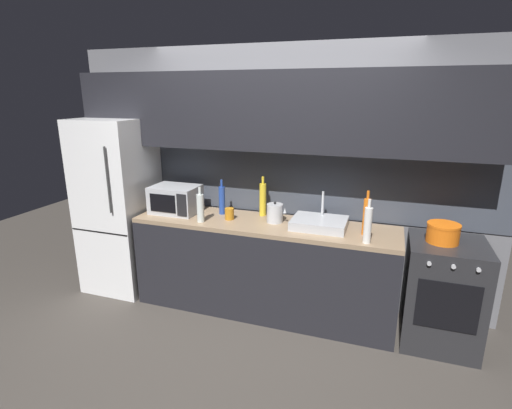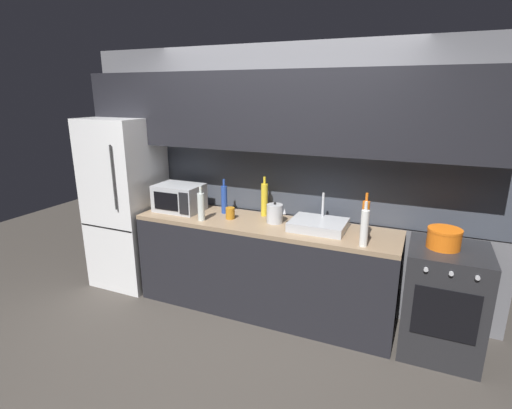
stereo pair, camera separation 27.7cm
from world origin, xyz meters
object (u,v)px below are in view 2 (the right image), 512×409
refrigerator (127,203)px  microwave (179,198)px  wine_bottle_orange (365,219)px  mug_amber (230,213)px  oven_range (443,301)px  wine_bottle_white (364,228)px  kettle (275,213)px  cooking_pot (444,238)px  wine_bottle_blue (224,199)px  wine_bottle_clear (201,206)px  wine_bottle_yellow (264,199)px

refrigerator → microwave: (0.68, 0.02, 0.13)m
wine_bottle_orange → mug_amber: (-1.25, 0.01, -0.11)m
refrigerator → oven_range: refrigerator is taller
wine_bottle_white → kettle: bearing=162.9°
refrigerator → wine_bottle_white: refrigerator is taller
mug_amber → wine_bottle_white: bearing=-8.8°
oven_range → mug_amber: mug_amber is taller
refrigerator → cooking_pot: refrigerator is taller
wine_bottle_white → cooking_pot: bearing=20.4°
microwave → wine_bottle_blue: bearing=12.5°
wine_bottle_blue → wine_bottle_orange: wine_bottle_orange is taller
wine_bottle_orange → wine_bottle_clear: (-1.48, -0.15, -0.02)m
oven_range → wine_bottle_white: wine_bottle_white is taller
wine_bottle_blue → wine_bottle_yellow: 0.41m
microwave → kettle: bearing=1.6°
wine_bottle_yellow → mug_amber: size_ratio=3.56×
refrigerator → wine_bottle_blue: size_ratio=5.24×
wine_bottle_yellow → wine_bottle_blue: bearing=-168.1°
wine_bottle_clear → oven_range: bearing=4.5°
kettle → oven_range: bearing=-1.8°
refrigerator → wine_bottle_blue: refrigerator is taller
wine_bottle_blue → wine_bottle_clear: size_ratio=1.04×
wine_bottle_blue → mug_amber: bearing=-45.3°
microwave → wine_bottle_yellow: 0.88m
refrigerator → mug_amber: size_ratio=16.63×
kettle → wine_bottle_blue: bearing=172.5°
refrigerator → wine_bottle_white: bearing=-4.8°
wine_bottle_white → wine_bottle_clear: 1.50m
wine_bottle_blue → microwave: bearing=-167.5°
wine_bottle_yellow → mug_amber: 0.36m
wine_bottle_white → wine_bottle_yellow: size_ratio=0.93×
wine_bottle_white → cooking_pot: 0.62m
kettle → wine_bottle_blue: (-0.57, 0.07, 0.06)m
mug_amber → cooking_pot: cooking_pot is taller
oven_range → kettle: 1.57m
microwave → cooking_pot: 2.45m
wine_bottle_orange → cooking_pot: bearing=2.1°
refrigerator → kettle: size_ratio=9.19×
oven_range → wine_bottle_orange: bearing=-178.2°
oven_range → wine_bottle_clear: (-2.13, -0.17, 0.59)m
wine_bottle_white → wine_bottle_orange: bearing=97.2°
refrigerator → wine_bottle_blue: bearing=6.0°
cooking_pot → wine_bottle_white: bearing=-159.6°
oven_range → wine_bottle_yellow: 1.77m
kettle → wine_bottle_white: wine_bottle_white is taller
cooking_pot → mug_amber: bearing=-179.5°
wine_bottle_white → wine_bottle_orange: wine_bottle_orange is taller
kettle → cooking_pot: size_ratio=0.78×
refrigerator → wine_bottle_orange: bearing=-0.5°
wine_bottle_orange → oven_range: bearing=1.8°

